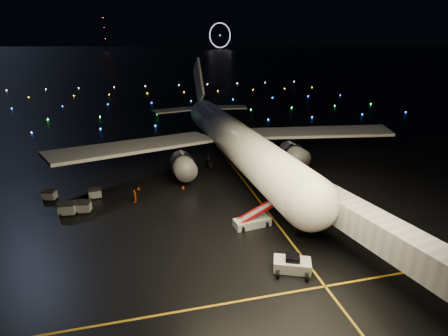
{
  "coord_description": "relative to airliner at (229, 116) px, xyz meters",
  "views": [
    {
      "loc": [
        -4.42,
        -35.15,
        23.12
      ],
      "look_at": [
        6.99,
        12.0,
        5.0
      ],
      "focal_mm": 28.0,
      "sensor_mm": 36.0,
      "label": 1
    }
  ],
  "objects": [
    {
      "name": "safety_cone_1",
      "position": [
        -10.35,
        -4.87,
        -8.97
      ],
      "size": [
        0.51,
        0.51,
        0.52
      ],
      "primitive_type": "cone",
      "rotation": [
        0.0,
        0.0,
        -0.12
      ],
      "color": "#E52D00",
      "rests_on": "ground"
    },
    {
      "name": "baggage_cart_1",
      "position": [
        -27.27,
        -15.76,
        -8.32
      ],
      "size": [
        2.28,
        1.69,
        1.84
      ],
      "primitive_type": "cube",
      "rotation": [
        0.0,
        0.0,
        -0.08
      ],
      "color": "gray",
      "rests_on": "ground"
    },
    {
      "name": "baggage_cart_2",
      "position": [
        -25.19,
        -15.59,
        -8.38
      ],
      "size": [
        2.2,
        1.71,
        1.7
      ],
      "primitive_type": "cube",
      "rotation": [
        0.0,
        0.0,
        -0.16
      ],
      "color": "gray",
      "rests_on": "ground"
    },
    {
      "name": "radio_mast",
      "position": [
        -71.87,
        712.09,
        22.77
      ],
      "size": [
        1.8,
        1.8,
        64.0
      ],
      "primitive_type": "cylinder",
      "color": "black",
      "rests_on": "ground"
    },
    {
      "name": "crew_c",
      "position": [
        -18.12,
        -13.9,
        -8.25
      ],
      "size": [
        0.72,
        1.23,
        1.96
      ],
      "primitive_type": "imported",
      "rotation": [
        0.0,
        0.0,
        -1.35
      ],
      "color": "#FA6100",
      "rests_on": "ground"
    },
    {
      "name": "taxiway_lights",
      "position": [
        -11.87,
        78.09,
        -9.05
      ],
      "size": [
        164.0,
        92.0,
        0.36
      ],
      "primitive_type": null,
      "color": "black",
      "rests_on": "ground"
    },
    {
      "name": "belt_loader",
      "position": [
        -3.27,
        -24.87,
        -7.53
      ],
      "size": [
        7.21,
        2.82,
        3.4
      ],
      "primitive_type": null,
      "rotation": [
        0.0,
        0.0,
        0.13
      ],
      "color": "silver",
      "rests_on": "ground"
    },
    {
      "name": "lane_centre",
      "position": [
        0.13,
        -12.91,
        -9.22
      ],
      "size": [
        0.25,
        80.0,
        0.02
      ],
      "primitive_type": "cube",
      "color": "gold",
      "rests_on": "ground"
    },
    {
      "name": "safety_cone_0",
      "position": [
        -10.5,
        -10.63,
        -8.98
      ],
      "size": [
        0.47,
        0.47,
        0.5
      ],
      "primitive_type": "cone",
      "rotation": [
        0.0,
        0.0,
        -0.07
      ],
      "color": "#E52D00",
      "rests_on": "ground"
    },
    {
      "name": "baggage_cart_0",
      "position": [
        -24.05,
        -11.01,
        -8.45
      ],
      "size": [
        2.0,
        1.53,
        1.56
      ],
      "primitive_type": "cube",
      "rotation": [
        0.0,
        0.0,
        0.14
      ],
      "color": "gray",
      "rests_on": "ground"
    },
    {
      "name": "lane_cross",
      "position": [
        -16.87,
        -37.91,
        -9.22
      ],
      "size": [
        60.0,
        0.25,
        0.02
      ],
      "primitive_type": "cube",
      "color": "gold",
      "rests_on": "ground"
    },
    {
      "name": "baggage_cart_3",
      "position": [
        -30.72,
        -10.04,
        -8.45
      ],
      "size": [
        2.14,
        1.78,
        1.57
      ],
      "primitive_type": "cube",
      "rotation": [
        0.0,
        0.0,
        -0.3
      ],
      "color": "gray",
      "rests_on": "ground"
    },
    {
      "name": "airliner",
      "position": [
        0.0,
        0.0,
        0.0
      ],
      "size": [
        68.18,
        65.09,
        18.47
      ],
      "primitive_type": null,
      "rotation": [
        0.0,
        0.0,
        0.05
      ],
      "color": "white",
      "rests_on": "ground"
    },
    {
      "name": "pushback_tug",
      "position": [
        -2.07,
        -34.78,
        -8.32
      ],
      "size": [
        4.33,
        3.35,
        1.83
      ],
      "primitive_type": "cube",
      "rotation": [
        0.0,
        0.0,
        -0.39
      ],
      "color": "silver",
      "rests_on": "ground"
    },
    {
      "name": "ground",
      "position": [
        -11.87,
        272.09,
        -9.23
      ],
      "size": [
        2000.0,
        2000.0,
        0.0
      ],
      "primitive_type": "plane",
      "color": "black",
      "rests_on": "ground"
    },
    {
      "name": "safety_cone_2",
      "position": [
        -17.61,
        -9.29,
        -8.97
      ],
      "size": [
        0.6,
        0.6,
        0.52
      ],
      "primitive_type": "cone",
      "rotation": [
        0.0,
        0.0,
        -0.41
      ],
      "color": "#E52D00",
      "rests_on": "ground"
    },
    {
      "name": "safety_cone_3",
      "position": [
        -32.1,
        4.03,
        -9.01
      ],
      "size": [
        0.43,
        0.43,
        0.45
      ],
      "primitive_type": "cone",
      "rotation": [
        0.0,
        0.0,
        -0.09
      ],
      "color": "#E52D00",
      "rests_on": "ground"
    },
    {
      "name": "ferris_wheel",
      "position": [
        158.13,
        692.09,
        16.77
      ],
      "size": [
        49.33,
        16.8,
        52.0
      ],
      "primitive_type": null,
      "rotation": [
        0.0,
        0.0,
        0.26
      ],
      "color": "black",
      "rests_on": "ground"
    }
  ]
}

